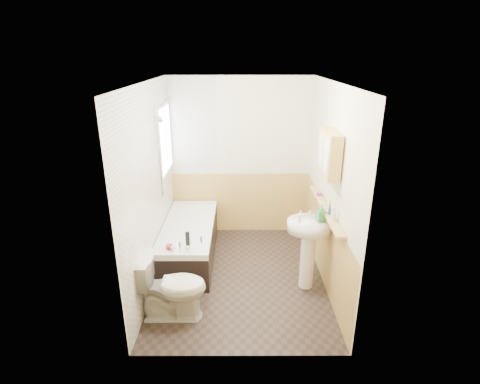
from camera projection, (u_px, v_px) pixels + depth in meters
name	position (u px, v px, depth m)	size (l,w,h in m)	color
floor	(240.00, 276.00, 5.01)	(2.80, 2.80, 0.00)	black
ceiling	(240.00, 83.00, 4.13)	(2.80, 2.80, 0.00)	white
wall_back	(240.00, 158.00, 5.89)	(2.20, 0.02, 2.50)	beige
wall_front	(240.00, 244.00, 3.25)	(2.20, 0.02, 2.50)	beige
wall_left	(149.00, 189.00, 4.57)	(0.02, 2.80, 2.50)	beige
wall_right	(331.00, 189.00, 4.57)	(0.02, 2.80, 2.50)	beige
wainscot_right	(324.00, 243.00, 4.83)	(0.01, 2.80, 1.00)	tan
wainscot_front	(240.00, 313.00, 3.53)	(2.20, 0.01, 1.00)	tan
wainscot_back	(240.00, 203.00, 6.13)	(2.20, 0.01, 1.00)	tan
tile_cladding_left	(151.00, 189.00, 4.57)	(0.01, 2.80, 2.50)	white
tile_return_back	(192.00, 127.00, 5.69)	(0.75, 0.01, 1.50)	white
window	(165.00, 139.00, 5.32)	(0.03, 0.79, 0.99)	white
bathtub	(189.00, 240.00, 5.37)	(0.70, 1.74, 0.68)	black
shower_riser	(159.00, 143.00, 4.79)	(0.11, 0.08, 1.23)	silver
toilet	(171.00, 287.00, 4.14)	(0.43, 0.78, 0.76)	white
sink	(309.00, 240.00, 4.58)	(0.54, 0.44, 1.04)	white
pine_shelf	(325.00, 208.00, 4.56)	(0.10, 1.56, 0.03)	tan
medicine_cabinet	(329.00, 154.00, 4.23)	(0.14, 0.57, 0.52)	tan
foam_can	(333.00, 214.00, 4.17)	(0.05, 0.05, 0.16)	silver
green_bottle	(330.00, 207.00, 4.32)	(0.04, 0.04, 0.19)	#19339E
black_jar	(319.00, 194.00, 4.91)	(0.07, 0.07, 0.04)	purple
soap_bottle	(321.00, 218.00, 4.43)	(0.10, 0.22, 0.10)	#388447
clear_bottle	(299.00, 218.00, 4.41)	(0.04, 0.04, 0.11)	silver
blue_gel	(188.00, 239.00, 4.67)	(0.05, 0.03, 0.18)	black
cream_jar	(169.00, 247.00, 4.60)	(0.08, 0.08, 0.05)	maroon
orange_bottle	(201.00, 239.00, 4.75)	(0.02, 0.02, 0.08)	#19339E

